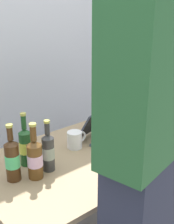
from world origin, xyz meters
name	(u,v)px	position (x,y,z in m)	size (l,w,h in m)	color
desk	(86,179)	(0.00, 0.00, 0.56)	(1.21, 0.75, 0.72)	#9E8460
laptop	(112,133)	(0.25, 0.05, 0.76)	(0.40, 0.40, 0.19)	#383D4C
beer_bottle_brown	(48,151)	(-0.25, 0.00, 0.82)	(0.06, 0.06, 0.27)	#333333
beer_bottle_dark	(35,158)	(-0.33, -0.02, 0.82)	(0.07, 0.07, 0.28)	brown
beer_bottle_amber	(12,159)	(-0.42, 0.04, 0.83)	(0.07, 0.07, 0.29)	#472B14
beer_bottle_green	(25,146)	(-0.31, 0.12, 0.82)	(0.06, 0.06, 0.29)	#1E5123
person_figure	(147,156)	(-0.16, -0.53, 0.99)	(0.45, 0.33, 1.88)	#2D3347
coffee_mug	(76,139)	(0.01, 0.10, 0.77)	(0.12, 0.09, 0.10)	white
back_wall	(6,33)	(0.00, 0.85, 1.30)	(6.00, 0.10, 2.60)	silver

